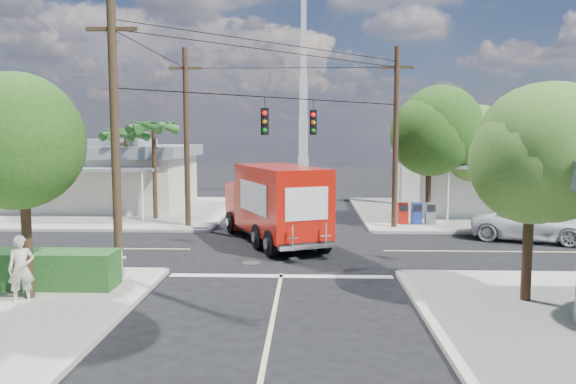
{
  "coord_description": "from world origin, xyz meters",
  "views": [
    {
      "loc": [
        0.92,
        -22.76,
        4.76
      ],
      "look_at": [
        0.0,
        2.0,
        2.2
      ],
      "focal_mm": 35.0,
      "sensor_mm": 36.0,
      "label": 1
    }
  ],
  "objects": [
    {
      "name": "sidewalk_nw",
      "position": [
        -10.88,
        10.88,
        0.07
      ],
      "size": [
        14.12,
        14.12,
        0.14
      ],
      "color": "#9A958B",
      "rests_on": "ground"
    },
    {
      "name": "building_ne",
      "position": [
        12.5,
        11.97,
        2.32
      ],
      "size": [
        11.8,
        10.2,
        4.5
      ],
      "color": "silver",
      "rests_on": "sidewalk_ne"
    },
    {
      "name": "hedge_sw",
      "position": [
        -8.0,
        -6.4,
        0.69
      ],
      "size": [
        6.2,
        1.2,
        1.1
      ],
      "primitive_type": "cube",
      "color": "#174218",
      "rests_on": "sidewalk_sw"
    },
    {
      "name": "radio_tower",
      "position": [
        0.5,
        20.0,
        5.64
      ],
      "size": [
        0.8,
        0.8,
        17.0
      ],
      "color": "silver",
      "rests_on": "ground"
    },
    {
      "name": "vending_boxes",
      "position": [
        6.5,
        6.2,
        0.69
      ],
      "size": [
        1.9,
        0.5,
        1.1
      ],
      "color": "red",
      "rests_on": "sidewalk_ne"
    },
    {
      "name": "utility_poles",
      "position": [
        -1.58,
        1.6,
        4.67
      ],
      "size": [
        12.0,
        10.68,
        9.0
      ],
      "color": "#473321",
      "rests_on": "ground"
    },
    {
      "name": "tree_ne_back",
      "position": [
        9.81,
        8.96,
        4.19
      ],
      "size": [
        3.77,
        3.66,
        5.82
      ],
      "color": "#422D1C",
      "rests_on": "sidewalk_ne"
    },
    {
      "name": "palm_nw_back",
      "position": [
        -9.5,
        9.0,
        4.67
      ],
      "size": [
        3.01,
        3.08,
        5.19
      ],
      "color": "#422D1C",
      "rests_on": "sidewalk_nw"
    },
    {
      "name": "tree_ne_front",
      "position": [
        7.21,
        6.76,
        4.77
      ],
      "size": [
        4.21,
        4.14,
        6.66
      ],
      "color": "#422D1C",
      "rests_on": "sidewalk_ne"
    },
    {
      "name": "delivery_truck",
      "position": [
        -0.57,
        1.5,
        1.73
      ],
      "size": [
        5.23,
        8.13,
        3.41
      ],
      "color": "black",
      "rests_on": "ground"
    },
    {
      "name": "sidewalk_ne",
      "position": [
        10.88,
        10.88,
        0.07
      ],
      "size": [
        14.12,
        14.12,
        0.14
      ],
      "color": "#9A958B",
      "rests_on": "ground"
    },
    {
      "name": "parked_car",
      "position": [
        10.91,
        2.49,
        0.72
      ],
      "size": [
        5.66,
        4.02,
        1.43
      ],
      "primitive_type": "imported",
      "rotation": [
        0.0,
        0.0,
        1.21
      ],
      "color": "silver",
      "rests_on": "ground"
    },
    {
      "name": "ground",
      "position": [
        0.0,
        0.0,
        0.0
      ],
      "size": [
        120.0,
        120.0,
        0.0
      ],
      "primitive_type": "plane",
      "color": "black",
      "rests_on": "ground"
    },
    {
      "name": "road_markings",
      "position": [
        0.0,
        -1.47,
        0.01
      ],
      "size": [
        32.0,
        32.0,
        0.01
      ],
      "color": "beige",
      "rests_on": "ground"
    },
    {
      "name": "tree_sw_front",
      "position": [
        -6.99,
        -7.54,
        4.33
      ],
      "size": [
        3.88,
        3.78,
        6.03
      ],
      "color": "#422D1C",
      "rests_on": "sidewalk_sw"
    },
    {
      "name": "palm_nw_front",
      "position": [
        -7.5,
        7.5,
        5.04
      ],
      "size": [
        3.01,
        3.08,
        5.59
      ],
      "color": "#422D1C",
      "rests_on": "sidewalk_nw"
    },
    {
      "name": "tree_se",
      "position": [
        7.01,
        -7.24,
        4.04
      ],
      "size": [
        3.67,
        3.54,
        5.62
      ],
      "color": "#422D1C",
      "rests_on": "sidewalk_se"
    },
    {
      "name": "building_nw",
      "position": [
        -12.0,
        12.46,
        2.22
      ],
      "size": [
        10.8,
        10.2,
        4.3
      ],
      "color": "beige",
      "rests_on": "sidewalk_nw"
    },
    {
      "name": "picket_fence",
      "position": [
        -7.8,
        -5.6,
        0.68
      ],
      "size": [
        5.94,
        0.06,
        1.0
      ],
      "color": "silver",
      "rests_on": "sidewalk_sw"
    },
    {
      "name": "pedestrian",
      "position": [
        -6.97,
        -7.95,
        1.08
      ],
      "size": [
        0.81,
        0.71,
        1.87
      ],
      "primitive_type": "imported",
      "rotation": [
        0.0,
        0.0,
        0.47
      ],
      "color": "beige",
      "rests_on": "sidewalk_sw"
    }
  ]
}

